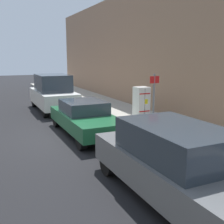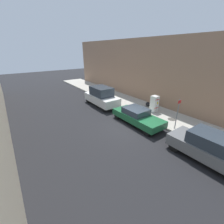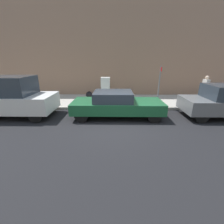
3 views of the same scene
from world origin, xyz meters
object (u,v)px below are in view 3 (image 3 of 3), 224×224
fire_hydrant (206,99)px  pedestrian_walking_far (205,87)px  discarded_refrigerator (106,89)px  street_sign_post (159,84)px  parked_sedan_green (116,104)px  parked_van_white (9,97)px  trash_bag (89,94)px

fire_hydrant → pedestrian_walking_far: pedestrian_walking_far is taller
discarded_refrigerator → fire_hydrant: bearing=77.9°
fire_hydrant → street_sign_post: bearing=-87.9°
discarded_refrigerator → fire_hydrant: 6.66m
parked_sedan_green → parked_van_white: bearing=-90.0°
street_sign_post → discarded_refrigerator: bearing=-114.1°
parked_van_white → fire_hydrant: bearing=98.5°
trash_bag → parked_van_white: bearing=-44.4°
street_sign_post → trash_bag: street_sign_post is taller
trash_bag → pedestrian_walking_far: (1.19, 8.07, 0.81)m
fire_hydrant → parked_sedan_green: bearing=-73.4°
trash_bag → parked_sedan_green: 4.25m
trash_bag → pedestrian_walking_far: 8.20m
discarded_refrigerator → parked_van_white: size_ratio=0.34×
discarded_refrigerator → pedestrian_walking_far: 6.79m
street_sign_post → trash_bag: (-2.11, -4.69, -1.13)m
street_sign_post → pedestrian_walking_far: bearing=105.1°
discarded_refrigerator → fire_hydrant: (1.39, 6.50, -0.41)m
trash_bag → parked_sedan_green: bearing=29.0°
trash_bag → fire_hydrant: bearing=75.7°
parked_van_white → trash_bag: bearing=135.6°
trash_bag → parked_sedan_green: parked_sedan_green is taller
street_sign_post → parked_sedan_green: (1.60, -2.63, -0.82)m
street_sign_post → parked_sedan_green: size_ratio=0.52×
fire_hydrant → parked_van_white: size_ratio=0.17×
street_sign_post → pedestrian_walking_far: street_sign_post is taller
pedestrian_walking_far → street_sign_post: bearing=-10.5°
discarded_refrigerator → parked_van_white: (3.11, -4.94, 0.10)m
fire_hydrant → discarded_refrigerator: bearing=-102.1°
fire_hydrant → trash_bag: fire_hydrant is taller
parked_van_white → parked_sedan_green: (-0.00, 5.69, -0.35)m
fire_hydrant → parked_van_white: (1.71, -11.44, 0.51)m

